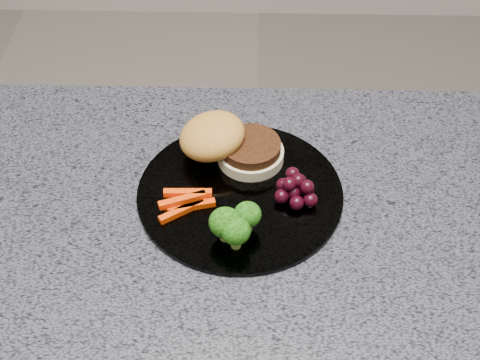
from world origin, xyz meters
name	(u,v)px	position (x,y,z in m)	size (l,w,h in m)	color
countertop	(262,254)	(0.00, 0.00, 0.88)	(1.20, 0.60, 0.04)	#555460
plate	(240,193)	(-0.03, 0.08, 0.90)	(0.26, 0.26, 0.01)	white
burger	(226,144)	(-0.05, 0.14, 0.93)	(0.15, 0.10, 0.05)	beige
carrot_sticks	(186,202)	(-0.09, 0.05, 0.91)	(0.07, 0.05, 0.02)	#F73C04
broccoli	(235,223)	(-0.03, 0.00, 0.93)	(0.06, 0.06, 0.05)	olive
grape_bunch	(296,189)	(0.04, 0.07, 0.92)	(0.05, 0.06, 0.03)	black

